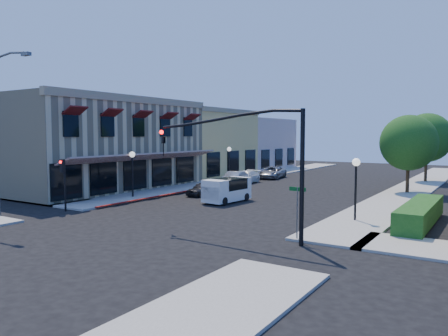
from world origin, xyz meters
The scene contains 22 objects.
ground centered at (0.00, 0.00, 0.00)m, with size 120.00×120.00×0.00m, color black.
sidewalk_left centered at (-8.75, 27.00, 0.06)m, with size 3.50×50.00×0.12m, color gray.
sidewalk_right centered at (8.75, 27.00, 0.06)m, with size 3.50×50.00×0.12m, color gray.
curb_red_strip centered at (-6.90, 8.00, 0.00)m, with size 0.25×10.00×0.06m, color maroon.
corner_brick_building centered at (-15.45, 11.00, 4.01)m, with size 11.77×18.20×8.10m.
yellow_stucco_building centered at (-15.50, 26.00, 3.80)m, with size 10.00×12.00×7.60m, color #DFC064.
pink_stucco_building centered at (-15.50, 38.00, 3.50)m, with size 10.00×12.00×7.00m, color beige.
hedge centered at (11.70, 9.00, 0.00)m, with size 1.40×8.00×1.10m, color #1A4F16.
street_tree_a centered at (8.80, 22.00, 4.19)m, with size 4.56×4.56×6.48m.
street_tree_b centered at (8.80, 32.00, 4.54)m, with size 4.94×4.94×7.02m.
signal_mast_arm centered at (5.86, 1.50, 4.09)m, with size 8.01×0.39×6.00m.
secondary_signal centered at (-8.00, 1.41, 2.32)m, with size 0.28×0.42×3.32m.
street_name_sign centered at (7.50, 2.20, 1.70)m, with size 0.80×0.06×2.50m.
lamppost_left_near centered at (-8.50, 8.00, 2.74)m, with size 0.44×0.44×3.57m.
lamppost_left_far centered at (-8.50, 22.00, 2.74)m, with size 0.44×0.44×3.57m.
lamppost_right_near centered at (8.50, 8.00, 2.74)m, with size 0.44×0.44×3.57m.
lamppost_right_far centered at (8.50, 24.00, 2.74)m, with size 0.44×0.44×3.57m.
white_van centered at (-1.34, 10.17, 0.98)m, with size 2.00×3.97×1.70m.
parked_car_a centered at (-4.80, 12.00, 0.53)m, with size 1.26×3.12×1.06m, color black.
parked_car_b centered at (-6.06, 19.00, 0.68)m, with size 1.44×4.13×1.36m, color #AFB2B4.
parked_car_c centered at (-6.20, 21.35, 0.63)m, with size 1.76×4.34×1.26m, color white.
parked_car_d centered at (-6.20, 27.36, 0.65)m, with size 2.16×4.67×1.30m, color gray.
Camera 1 is at (15.29, -16.20, 4.89)m, focal length 35.00 mm.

